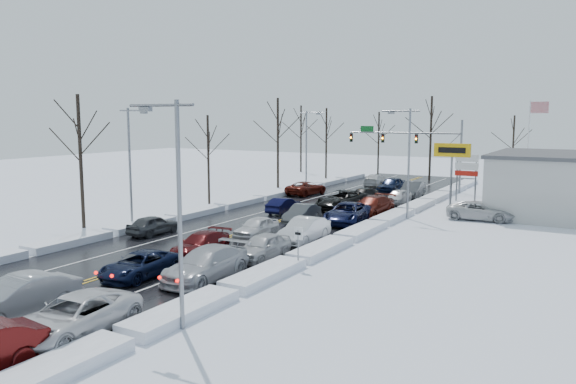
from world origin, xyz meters
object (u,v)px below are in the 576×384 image
Objects in this scene: flagpole at (530,140)px; tires_plus_sign at (452,155)px; oncoming_car_0 at (284,213)px; traffic_signal_mast at (416,142)px.

tires_plus_sign is at bearing -108.44° from flagpole.
flagpole is at bearing -127.39° from oncoming_car_0.
flagpole reaches higher than tires_plus_sign.
flagpole reaches higher than oncoming_car_0.
traffic_signal_mast is 13.92m from tires_plus_sign.
tires_plus_sign is 14.79m from flagpole.
oncoming_car_0 is at bearing -144.21° from tires_plus_sign.
traffic_signal_mast reaches higher than oncoming_car_0.
flagpole is (11.72, 2.01, 0.45)m from traffic_signal_mast.
traffic_signal_mast is 1.33× the size of flagpole.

